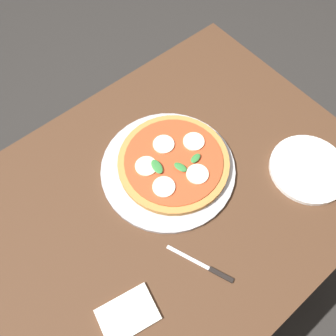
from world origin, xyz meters
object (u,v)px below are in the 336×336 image
Objects in this scene: dining_table at (164,214)px; napkin at (128,315)px; pizza at (173,162)px; knife at (208,268)px; serving_tray at (168,169)px; plate_white at (308,169)px.

napkin is (-0.25, -0.17, 0.13)m from dining_table.
knife is at bearing -113.54° from pizza.
napkin is 0.22m from knife.
dining_table is 6.77× the size of knife.
serving_tray reaches higher than napkin.
dining_table is 3.71× the size of pizza.
napkin is at bearing 169.25° from knife.
plate_white reaches higher than napkin.
pizza is (0.02, -0.00, 0.02)m from serving_tray.
plate_white is 0.40m from knife.
pizza is at bearing 33.92° from dining_table.
plate_white is at bearing -41.70° from pizza.
napkin is (-0.61, 0.02, -0.00)m from plate_white.
knife is (-0.40, -0.02, -0.00)m from plate_white.
pizza reaches higher than plate_white.
dining_table is at bearing -146.08° from pizza.
pizza is 1.43× the size of plate_white.
plate_white is (0.28, -0.25, -0.02)m from pizza.
napkin is at bearing -144.91° from dining_table.
serving_tray is (0.06, 0.06, 0.13)m from dining_table.
napkin is 0.77× the size of knife.
serving_tray is at bearing 70.00° from knife.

